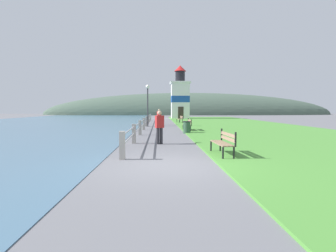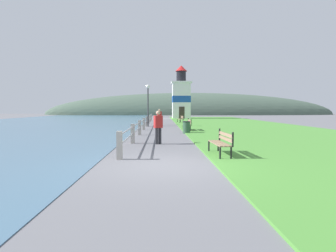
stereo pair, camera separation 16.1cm
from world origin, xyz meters
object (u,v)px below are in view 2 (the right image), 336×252
at_px(trash_bin, 187,127).
at_px(park_bench_midway, 188,124).
at_px(lighthouse, 181,97).
at_px(person_by_railing, 160,116).
at_px(park_bench_near, 222,141).
at_px(park_bench_far, 181,119).
at_px(person_strolling, 158,126).
at_px(lamp_post, 148,98).

bearing_deg(trash_bin, park_bench_midway, 81.99).
bearing_deg(lighthouse, person_by_railing, -101.51).
bearing_deg(person_by_railing, lighthouse, -38.42).
bearing_deg(lighthouse, park_bench_near, -91.92).
relative_size(park_bench_midway, park_bench_far, 1.18).
relative_size(park_bench_midway, lighthouse, 0.22).
relative_size(person_strolling, trash_bin, 1.92).
relative_size(person_by_railing, trash_bin, 1.97).
bearing_deg(lighthouse, lamp_post, -103.36).
bearing_deg(lighthouse, park_bench_midway, -93.11).
bearing_deg(person_strolling, park_bench_midway, -42.33).
xyz_separation_m(park_bench_near, trash_bin, (-0.44, 8.60, -0.11)).
relative_size(park_bench_midway, trash_bin, 2.36).
distance_m(park_bench_midway, trash_bin, 2.11).
xyz_separation_m(person_strolling, lamp_post, (-1.11, 12.28, 1.86)).
height_order(park_bench_near, park_bench_midway, same).
distance_m(park_bench_far, trash_bin, 12.82).
distance_m(person_strolling, lamp_post, 12.47).
distance_m(park_bench_midway, person_strolling, 7.73).
bearing_deg(park_bench_near, person_strolling, -57.72).
xyz_separation_m(person_strolling, person_by_railing, (-0.04, 14.33, 0.02)).
distance_m(park_bench_far, person_strolling, 18.29).
relative_size(park_bench_near, person_by_railing, 1.01).
relative_size(park_bench_midway, person_strolling, 1.23).
xyz_separation_m(park_bench_near, person_by_railing, (-2.36, 17.62, 0.36)).
relative_size(park_bench_near, trash_bin, 1.98).
height_order(person_strolling, trash_bin, person_strolling).
relative_size(park_bench_midway, person_by_railing, 1.20).
height_order(park_bench_far, trash_bin, park_bench_far).
height_order(park_bench_near, lamp_post, lamp_post).
xyz_separation_m(park_bench_near, park_bench_far, (0.14, 21.40, -0.00)).
bearing_deg(lamp_post, trash_bin, -66.76).
xyz_separation_m(person_by_railing, lamp_post, (-1.07, -2.05, 1.84)).
distance_m(park_bench_near, trash_bin, 8.61).
relative_size(park_bench_near, person_strolling, 1.03).
bearing_deg(person_by_railing, park_bench_far, -60.32).
relative_size(person_strolling, lamp_post, 0.41).
relative_size(lighthouse, lamp_post, 2.25).
height_order(park_bench_midway, trash_bin, park_bench_midway).
xyz_separation_m(person_by_railing, trash_bin, (1.92, -9.02, -0.47)).
relative_size(park_bench_near, lighthouse, 0.19).
distance_m(lighthouse, person_by_railing, 17.92).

